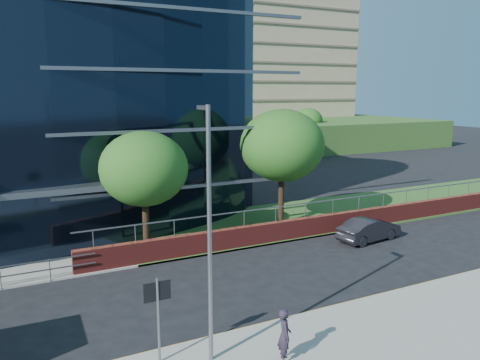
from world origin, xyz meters
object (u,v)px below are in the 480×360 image
street_sign (158,302)px  tree_far_d (282,145)px  tree_far_c (144,169)px  tree_dist_f (308,121)px  tree_dist_e (212,123)px  streetlight_east (209,229)px  pedestrian (284,335)px  parked_car (369,229)px

street_sign → tree_far_d: size_ratio=0.38×
tree_far_c → tree_dist_f: (33.00, 33.00, -0.33)m
tree_far_d → tree_dist_f: (24.00, 32.00, -0.98)m
tree_dist_f → tree_dist_e: bearing=-172.9°
tree_far_c → tree_dist_e: 35.36m
street_sign → streetlight_east: bearing=-21.4°
streetlight_east → pedestrian: bearing=-28.8°
tree_dist_e → pedestrian: (-15.96, -43.29, -3.51)m
tree_far_d → streetlight_east: size_ratio=0.93×
tree_far_d → streetlight_east: 15.77m
tree_far_c → streetlight_east: bearing=-95.1°
street_sign → pedestrian: size_ratio=1.61×
street_sign → pedestrian: bearing=-25.8°
street_sign → tree_far_d: 16.61m
tree_dist_e → tree_far_c: bearing=-118.7°
street_sign → streetlight_east: 2.80m
tree_far_d → parked_car: tree_far_d is taller
tree_dist_f → pedestrian: tree_dist_f is taller
street_sign → pedestrian: (3.54, -1.71, -1.13)m
streetlight_east → parked_car: streetlight_east is taller
tree_far_d → parked_car: bearing=-57.9°
tree_far_c → tree_far_d: bearing=6.3°
tree_far_d → pedestrian: tree_far_d is taller
tree_far_c → pedestrian: tree_far_c is taller
pedestrian → tree_dist_e: bearing=-2.2°
pedestrian → tree_dist_f: bearing=-17.2°
tree_dist_e → streetlight_east: size_ratio=0.81×
tree_far_c → pedestrian: (1.04, -12.29, -3.51)m
streetlight_east → tree_dist_e: bearing=66.9°
tree_dist_e → parked_car: (-4.98, -34.81, -3.87)m
street_sign → tree_dist_f: 56.25m
tree_far_d → street_sign: bearing=-134.8°
tree_dist_e → tree_dist_f: (16.00, 2.00, -0.33)m
tree_far_c → tree_dist_f: 46.67m
tree_dist_f → parked_car: size_ratio=1.49×
street_sign → streetlight_east: streetlight_east is taller
pedestrian → tree_far_c: bearing=22.9°
tree_far_c → streetlight_east: (-1.00, -11.17, -0.10)m
tree_far_c → tree_dist_e: same height
tree_dist_e → tree_dist_f: bearing=7.1°
tree_far_d → pedestrian: 16.05m
tree_far_d → pedestrian: size_ratio=4.27×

